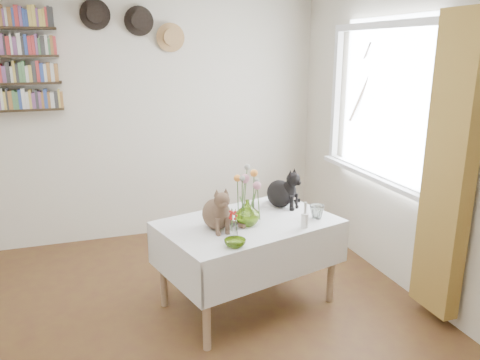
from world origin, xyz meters
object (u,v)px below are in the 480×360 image
object	(u,v)px
black_cat	(280,187)
bookshelf_unit	(0,60)
dining_table	(248,242)
flower_vase	(247,212)
tabby_cat	(216,206)

from	to	relation	value
black_cat	bookshelf_unit	bearing A→B (deg)	110.23
black_cat	bookshelf_unit	size ratio (longest dim) A/B	0.34
dining_table	black_cat	xyz separation A→B (m)	(0.36, 0.25, 0.34)
flower_vase	black_cat	bearing A→B (deg)	39.03
flower_vase	tabby_cat	bearing A→B (deg)	176.28
dining_table	black_cat	world-z (taller)	black_cat
dining_table	bookshelf_unit	size ratio (longest dim) A/B	1.46
tabby_cat	bookshelf_unit	world-z (taller)	bookshelf_unit
bookshelf_unit	flower_vase	bearing A→B (deg)	-44.19
dining_table	flower_vase	distance (m)	0.28
tabby_cat	flower_vase	size ratio (longest dim) A/B	1.74
tabby_cat	flower_vase	distance (m)	0.24
dining_table	black_cat	distance (m)	0.56
dining_table	tabby_cat	world-z (taller)	tabby_cat
tabby_cat	bookshelf_unit	distance (m)	2.47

